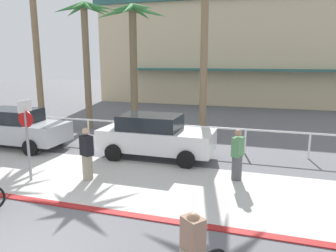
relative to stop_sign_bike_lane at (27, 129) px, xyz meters
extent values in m
plane|color=#5B5B60|center=(2.65, 6.58, -1.68)|extent=(80.00, 80.00, 0.00)
cube|color=beige|center=(2.65, 0.78, -1.67)|extent=(44.00, 4.00, 0.02)
cube|color=maroon|center=(2.65, -1.22, -1.66)|extent=(44.00, 0.24, 0.03)
cube|color=beige|center=(4.34, 24.48, 2.56)|extent=(24.14, 11.79, 8.48)
cube|color=#2D605B|center=(4.34, 24.48, 7.05)|extent=(24.74, 12.39, 0.50)
cube|color=#2D605B|center=(4.34, 18.08, 1.32)|extent=(16.90, 1.20, 0.16)
cylinder|color=white|center=(2.65, 5.08, -0.68)|extent=(21.69, 0.08, 0.08)
cylinder|color=white|center=(-5.79, 5.08, -1.18)|extent=(0.08, 0.08, 1.00)
cylinder|color=white|center=(-3.38, 5.08, -1.18)|extent=(0.08, 0.08, 1.00)
cylinder|color=white|center=(-0.97, 5.08, -1.18)|extent=(0.08, 0.08, 1.00)
cylinder|color=white|center=(1.44, 5.08, -1.18)|extent=(0.08, 0.08, 1.00)
cylinder|color=white|center=(3.85, 5.08, -1.18)|extent=(0.08, 0.08, 1.00)
cylinder|color=white|center=(6.26, 5.08, -1.18)|extent=(0.08, 0.08, 1.00)
cylinder|color=white|center=(8.67, 5.08, -1.18)|extent=(0.08, 0.08, 1.00)
cylinder|color=gray|center=(0.00, 0.00, -0.58)|extent=(0.08, 0.08, 2.20)
cube|color=white|center=(0.00, 0.00, 0.70)|extent=(0.04, 0.56, 0.36)
cylinder|color=red|center=(0.00, 0.00, 0.30)|extent=(0.52, 0.03, 0.52)
cylinder|color=#846B4C|center=(-5.54, 7.55, 3.31)|extent=(0.36, 0.36, 9.97)
cylinder|color=#756047|center=(-2.45, 7.65, 1.63)|extent=(0.36, 0.36, 6.61)
cone|color=#387F3D|center=(-1.58, 7.65, 4.76)|extent=(1.80, 0.32, 0.66)
cone|color=#387F3D|center=(-1.87, 8.14, 4.74)|extent=(1.42, 1.27, 0.71)
cone|color=#387F3D|center=(-2.28, 8.58, 4.77)|extent=(0.65, 1.97, 0.64)
cone|color=#387F3D|center=(-2.90, 8.43, 4.75)|extent=(1.21, 1.78, 0.69)
cone|color=#387F3D|center=(-3.14, 7.90, 4.68)|extent=(1.59, 0.84, 0.80)
cone|color=#387F3D|center=(-3.20, 7.38, 4.73)|extent=(1.68, 0.87, 0.73)
cone|color=#387F3D|center=(-2.79, 7.06, 4.70)|extent=(1.02, 1.44, 0.78)
cone|color=#387F3D|center=(-2.32, 6.90, 4.72)|extent=(0.60, 1.64, 0.74)
cone|color=#387F3D|center=(-1.99, 7.26, 4.73)|extent=(1.21, 1.09, 0.72)
cylinder|color=brown|center=(0.62, 6.92, 1.44)|extent=(0.36, 0.36, 6.24)
cone|color=#387F3D|center=(1.30, 6.92, 4.33)|extent=(1.46, 0.32, 0.77)
cone|color=#387F3D|center=(1.28, 7.48, 4.37)|extent=(1.58, 1.40, 0.69)
cone|color=#387F3D|center=(0.76, 7.72, 4.36)|extent=(0.61, 1.72, 0.72)
cone|color=#387F3D|center=(0.27, 7.53, 4.35)|extent=(1.02, 1.45, 0.74)
cone|color=#387F3D|center=(0.03, 7.14, 4.43)|extent=(1.35, 0.75, 0.58)
cone|color=#387F3D|center=(-0.18, 6.63, 4.29)|extent=(1.81, 0.92, 0.85)
cone|color=#387F3D|center=(0.31, 6.39, 4.42)|extent=(0.93, 1.30, 0.60)
cone|color=#387F3D|center=(0.79, 5.99, 4.29)|extent=(0.66, 2.01, 0.85)
cone|color=#387F3D|center=(1.35, 6.32, 4.41)|extent=(1.69, 1.49, 0.61)
cylinder|color=#846B4C|center=(3.92, 7.98, 2.26)|extent=(0.36, 0.36, 7.87)
cube|color=#B2B7BC|center=(-3.27, 3.12, -0.95)|extent=(4.40, 1.80, 0.80)
cube|color=#1E2328|center=(-3.52, 3.12, -0.27)|extent=(2.29, 1.58, 0.56)
cylinder|color=black|center=(-1.87, 4.02, -1.35)|extent=(0.66, 0.22, 0.66)
cylinder|color=black|center=(-1.87, 2.22, -1.35)|extent=(0.66, 0.22, 0.66)
cylinder|color=black|center=(-4.68, 4.02, -1.35)|extent=(0.66, 0.22, 0.66)
cube|color=white|center=(3.01, 3.48, -0.95)|extent=(4.40, 1.80, 0.80)
cube|color=#1E2328|center=(2.76, 3.48, -0.27)|extent=(2.29, 1.58, 0.56)
cylinder|color=black|center=(4.42, 4.38, -1.35)|extent=(0.66, 0.22, 0.66)
cylinder|color=black|center=(4.42, 2.58, -1.35)|extent=(0.66, 0.22, 0.66)
cylinder|color=black|center=(1.60, 4.38, -1.35)|extent=(0.66, 0.22, 0.66)
cylinder|color=black|center=(1.60, 2.58, -1.35)|extent=(0.66, 0.22, 0.66)
cube|color=#93705B|center=(6.03, -3.46, -0.55)|extent=(0.43, 0.41, 0.52)
sphere|color=#9E7556|center=(6.03, -3.46, -0.32)|extent=(0.22, 0.22, 0.22)
cylinder|color=gray|center=(1.69, 0.60, -1.27)|extent=(0.42, 0.42, 0.81)
cube|color=black|center=(1.69, 0.60, -0.55)|extent=(0.47, 0.40, 0.63)
sphere|color=#D6A884|center=(1.69, 0.60, -0.09)|extent=(0.22, 0.22, 0.22)
cylinder|color=#4C4C51|center=(6.22, 1.97, -1.28)|extent=(0.41, 0.41, 0.79)
cube|color=#4C7F51|center=(6.22, 1.97, -0.58)|extent=(0.39, 0.47, 0.61)
sphere|color=#9E7556|center=(6.22, 1.97, -0.14)|extent=(0.22, 0.22, 0.22)
camera|label=1|loc=(7.00, -7.85, 2.07)|focal=34.14mm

